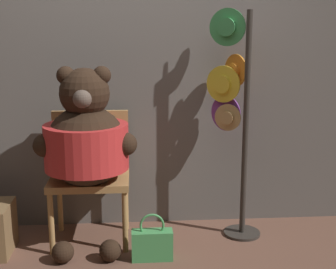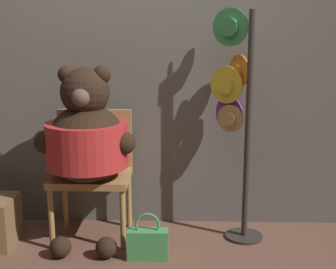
# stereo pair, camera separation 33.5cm
# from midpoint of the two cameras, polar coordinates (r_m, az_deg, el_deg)

# --- Properties ---
(ground_plane) EXTENTS (14.00, 14.00, 0.00)m
(ground_plane) POSITION_cam_midpoint_polar(r_m,az_deg,el_deg) (3.41, -5.44, -14.33)
(ground_plane) COLOR brown
(wall_back) EXTENTS (8.00, 0.10, 2.53)m
(wall_back) POSITION_cam_midpoint_polar(r_m,az_deg,el_deg) (3.67, -5.68, 8.25)
(wall_back) COLOR #66605B
(wall_back) RESTS_ON ground_plane
(chair) EXTENTS (0.57, 0.46, 0.95)m
(chair) POSITION_cam_midpoint_polar(r_m,az_deg,el_deg) (3.55, -12.15, -4.13)
(chair) COLOR #B2844C
(chair) RESTS_ON ground_plane
(teddy_bear) EXTENTS (0.71, 0.63, 1.31)m
(teddy_bear) POSITION_cam_midpoint_polar(r_m,az_deg,el_deg) (3.34, -12.79, -0.84)
(teddy_bear) COLOR black
(teddy_bear) RESTS_ON ground_plane
(hat_display_rack) EXTENTS (0.40, 0.39, 1.70)m
(hat_display_rack) POSITION_cam_midpoint_polar(r_m,az_deg,el_deg) (3.48, 5.25, 3.58)
(hat_display_rack) COLOR #332D28
(hat_display_rack) RESTS_ON ground_plane
(handbag_on_ground) EXTENTS (0.28, 0.11, 0.33)m
(handbag_on_ground) POSITION_cam_midpoint_polar(r_m,az_deg,el_deg) (3.28, -4.94, -13.19)
(handbag_on_ground) COLOR #479E56
(handbag_on_ground) RESTS_ON ground_plane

